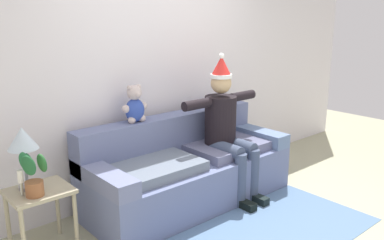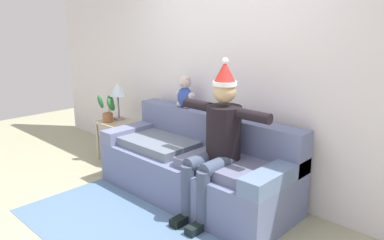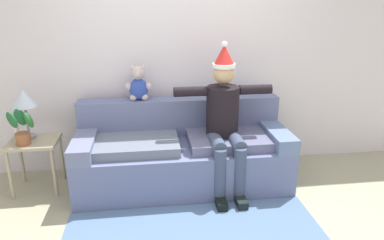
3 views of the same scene
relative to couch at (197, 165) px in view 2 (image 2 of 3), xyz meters
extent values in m
plane|color=#A3A182|center=(0.00, -1.03, -0.35)|extent=(10.00, 10.00, 0.00)
cube|color=silver|center=(0.00, 0.52, 1.00)|extent=(7.00, 0.10, 2.70)
cube|color=slate|center=(0.00, -0.05, -0.11)|extent=(2.24, 0.88, 0.47)
cube|color=slate|center=(0.00, 0.27, 0.33)|extent=(2.24, 0.24, 0.42)
cube|color=slate|center=(-1.01, -0.05, 0.20)|extent=(0.22, 0.88, 0.15)
cube|color=slate|center=(1.01, -0.05, 0.20)|extent=(0.22, 0.88, 0.15)
cube|color=slate|center=(-0.50, -0.10, 0.17)|extent=(0.89, 0.62, 0.10)
cube|color=slate|center=(0.50, -0.10, 0.17)|extent=(0.89, 0.62, 0.10)
cylinder|color=black|center=(0.42, -0.07, 0.48)|extent=(0.34, 0.34, 0.52)
sphere|color=tan|center=(0.42, -0.07, 0.88)|extent=(0.22, 0.22, 0.22)
cylinder|color=white|center=(0.42, -0.07, 0.96)|extent=(0.23, 0.23, 0.04)
cone|color=red|center=(0.42, -0.07, 1.07)|extent=(0.21, 0.21, 0.20)
sphere|color=white|center=(0.42, -0.07, 1.17)|extent=(0.06, 0.06, 0.06)
cylinder|color=#404C66|center=(0.32, -0.27, 0.22)|extent=(0.14, 0.40, 0.14)
cylinder|color=#404C66|center=(0.32, -0.47, -0.06)|extent=(0.13, 0.13, 0.57)
cube|color=black|center=(0.32, -0.55, -0.31)|extent=(0.10, 0.24, 0.08)
cylinder|color=#404C66|center=(0.52, -0.27, 0.22)|extent=(0.14, 0.40, 0.14)
cylinder|color=#404C66|center=(0.52, -0.47, -0.06)|extent=(0.13, 0.13, 0.57)
cube|color=black|center=(0.52, -0.55, -0.31)|extent=(0.10, 0.24, 0.08)
cylinder|color=black|center=(0.08, -0.07, 0.70)|extent=(0.34, 0.10, 0.10)
cylinder|color=black|center=(0.76, -0.07, 0.70)|extent=(0.34, 0.10, 0.10)
ellipsoid|color=#2E47A3|center=(-0.45, 0.27, 0.66)|extent=(0.20, 0.16, 0.24)
sphere|color=beige|center=(-0.45, 0.27, 0.84)|extent=(0.15, 0.15, 0.15)
sphere|color=beige|center=(-0.45, 0.21, 0.83)|extent=(0.07, 0.07, 0.07)
sphere|color=beige|center=(-0.50, 0.27, 0.89)|extent=(0.05, 0.05, 0.05)
sphere|color=beige|center=(-0.39, 0.27, 0.89)|extent=(0.05, 0.05, 0.05)
sphere|color=beige|center=(-0.55, 0.27, 0.69)|extent=(0.08, 0.08, 0.08)
sphere|color=beige|center=(-0.51, 0.24, 0.57)|extent=(0.08, 0.08, 0.08)
sphere|color=beige|center=(-0.34, 0.27, 0.69)|extent=(0.08, 0.08, 0.08)
sphere|color=beige|center=(-0.39, 0.24, 0.57)|extent=(0.08, 0.08, 0.08)
cube|color=tan|center=(-1.54, 0.04, 0.19)|extent=(0.49, 0.43, 0.03)
cylinder|color=tan|center=(-1.76, -0.14, -0.09)|extent=(0.04, 0.04, 0.53)
cylinder|color=tan|center=(-1.33, -0.14, -0.09)|extent=(0.04, 0.04, 0.53)
cylinder|color=tan|center=(-1.76, 0.23, -0.09)|extent=(0.04, 0.04, 0.53)
cylinder|color=tan|center=(-1.33, 0.23, -0.09)|extent=(0.04, 0.04, 0.53)
cylinder|color=gray|center=(-1.60, 0.13, 0.22)|extent=(0.14, 0.14, 0.03)
cylinder|color=gray|center=(-1.60, 0.13, 0.39)|extent=(0.02, 0.02, 0.31)
cone|color=silver|center=(-1.60, 0.13, 0.64)|extent=(0.24, 0.24, 0.18)
cylinder|color=#945834|center=(-1.61, -0.05, 0.27)|extent=(0.14, 0.14, 0.12)
ellipsoid|color=#26632C|center=(-1.53, -0.04, 0.46)|extent=(0.11, 0.16, 0.21)
ellipsoid|color=#216336|center=(-1.62, 0.02, 0.47)|extent=(0.17, 0.09, 0.21)
ellipsoid|color=#1E582D|center=(-1.65, -0.12, 0.49)|extent=(0.16, 0.13, 0.20)
cylinder|color=beige|center=(-1.68, 0.02, 0.26)|extent=(0.02, 0.02, 0.11)
cylinder|color=white|center=(-1.68, 0.02, 0.37)|extent=(0.04, 0.04, 0.10)
cube|color=slate|center=(0.00, -1.04, -0.34)|extent=(2.27, 1.09, 0.01)
camera|label=1|loc=(-2.62, -3.09, 1.59)|focal=38.31mm
camera|label=2|loc=(2.54, -2.74, 1.49)|focal=34.21mm
camera|label=3|loc=(-0.36, -3.51, 1.58)|focal=32.95mm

